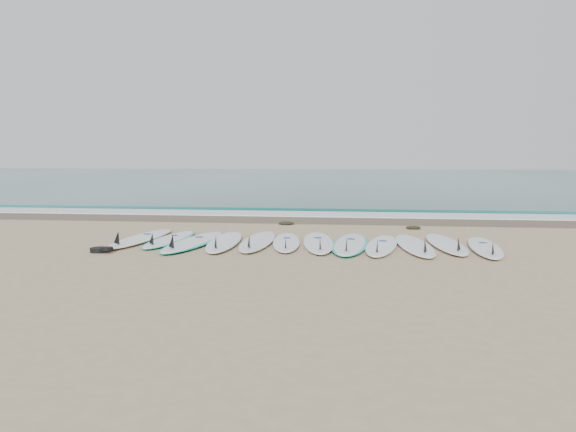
# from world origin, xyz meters

# --- Properties ---
(ground) EXTENTS (120.00, 120.00, 0.00)m
(ground) POSITION_xyz_m (0.00, 0.00, 0.00)
(ground) COLOR tan
(ocean) EXTENTS (120.00, 55.00, 0.03)m
(ocean) POSITION_xyz_m (0.00, 32.50, 0.01)
(ocean) COLOR #1E5A5B
(ocean) RESTS_ON ground
(wet_sand_band) EXTENTS (120.00, 1.80, 0.01)m
(wet_sand_band) POSITION_xyz_m (0.00, 4.10, 0.01)
(wet_sand_band) COLOR brown
(wet_sand_band) RESTS_ON ground
(foam_band) EXTENTS (120.00, 1.40, 0.04)m
(foam_band) POSITION_xyz_m (0.00, 5.50, 0.02)
(foam_band) COLOR silver
(foam_band) RESTS_ON ground
(wave_crest) EXTENTS (120.00, 1.00, 0.10)m
(wave_crest) POSITION_xyz_m (0.00, 7.00, 0.05)
(wave_crest) COLOR #1E5A5B
(wave_crest) RESTS_ON ground
(surfboard_0) EXTENTS (0.73, 2.85, 0.36)m
(surfboard_0) POSITION_xyz_m (-3.32, 0.02, 0.06)
(surfboard_0) COLOR white
(surfboard_0) RESTS_ON ground
(surfboard_1) EXTENTS (0.69, 2.52, 0.32)m
(surfboard_1) POSITION_xyz_m (-2.72, 0.06, 0.05)
(surfboard_1) COLOR white
(surfboard_1) RESTS_ON ground
(surfboard_2) EXTENTS (0.93, 2.92, 0.37)m
(surfboard_2) POSITION_xyz_m (-2.13, -0.24, 0.05)
(surfboard_2) COLOR white
(surfboard_2) RESTS_ON ground
(surfboard_3) EXTENTS (0.81, 2.82, 0.36)m
(surfboard_3) POSITION_xyz_m (-1.53, -0.18, 0.06)
(surfboard_3) COLOR white
(surfboard_3) RESTS_ON ground
(surfboard_4) EXTENTS (0.65, 2.82, 0.36)m
(surfboard_4) POSITION_xyz_m (-0.89, -0.05, 0.06)
(surfboard_4) COLOR white
(surfboard_4) RESTS_ON ground
(surfboard_5) EXTENTS (0.81, 2.58, 0.32)m
(surfboard_5) POSITION_xyz_m (-0.32, -0.05, 0.06)
(surfboard_5) COLOR white
(surfboard_5) RESTS_ON ground
(surfboard_6) EXTENTS (0.86, 2.82, 0.36)m
(surfboard_6) POSITION_xyz_m (0.30, -0.06, 0.06)
(surfboard_6) COLOR white
(surfboard_6) RESTS_ON ground
(surfboard_7) EXTENTS (0.81, 2.86, 0.36)m
(surfboard_7) POSITION_xyz_m (0.91, -0.10, 0.05)
(surfboard_7) COLOR silver
(surfboard_7) RESTS_ON ground
(surfboard_8) EXTENTS (0.85, 2.69, 0.34)m
(surfboard_8) POSITION_xyz_m (1.49, -0.24, 0.06)
(surfboard_8) COLOR white
(surfboard_8) RESTS_ON ground
(surfboard_9) EXTENTS (0.80, 2.82, 0.36)m
(surfboard_9) POSITION_xyz_m (2.12, -0.17, 0.06)
(surfboard_9) COLOR white
(surfboard_9) RESTS_ON ground
(surfboard_10) EXTENTS (0.74, 2.77, 0.35)m
(surfboard_10) POSITION_xyz_m (2.73, 0.09, 0.06)
(surfboard_10) COLOR white
(surfboard_10) RESTS_ON ground
(surfboard_11) EXTENTS (0.74, 2.62, 0.33)m
(surfboard_11) POSITION_xyz_m (3.37, -0.23, 0.06)
(surfboard_11) COLOR white
(surfboard_11) RESTS_ON ground
(seaweed_near) EXTENTS (0.40, 0.31, 0.08)m
(seaweed_near) POSITION_xyz_m (-0.74, 3.12, 0.04)
(seaweed_near) COLOR black
(seaweed_near) RESTS_ON ground
(seaweed_far) EXTENTS (0.36, 0.28, 0.07)m
(seaweed_far) POSITION_xyz_m (2.35, 2.64, 0.04)
(seaweed_far) COLOR black
(seaweed_far) RESTS_ON ground
(leash_coil) EXTENTS (0.46, 0.36, 0.11)m
(leash_coil) POSITION_xyz_m (-3.50, -1.34, 0.05)
(leash_coil) COLOR black
(leash_coil) RESTS_ON ground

